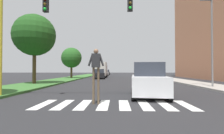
# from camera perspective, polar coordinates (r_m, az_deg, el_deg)

# --- Properties ---
(ground_plane) EXTENTS (140.00, 140.00, 0.00)m
(ground_plane) POSITION_cam_1_polar(r_m,az_deg,el_deg) (30.00, 1.53, -3.97)
(ground_plane) COLOR #262628
(crosswalk) EXTENTS (6.75, 2.20, 0.01)m
(crosswalk) POSITION_cam_1_polar(r_m,az_deg,el_deg) (7.55, 0.67, -12.73)
(crosswalk) COLOR silver
(crosswalk) RESTS_ON ground_plane
(median_strip) EXTENTS (4.23, 64.00, 0.15)m
(median_strip) POSITION_cam_1_polar(r_m,az_deg,el_deg) (29.19, -14.63, -3.87)
(median_strip) COLOR #386B2D
(median_strip) RESTS_ON ground_plane
(tree_mid) EXTENTS (4.30, 4.30, 7.17)m
(tree_mid) POSITION_cam_1_polar(r_m,az_deg,el_deg) (19.44, -24.92, 9.78)
(tree_mid) COLOR #4C3823
(tree_mid) RESTS_ON median_strip
(tree_far) EXTENTS (3.59, 3.59, 5.38)m
(tree_far) POSITION_cam_1_polar(r_m,az_deg,el_deg) (30.65, -13.66, 3.08)
(tree_far) COLOR #4C3823
(tree_far) RESTS_ON median_strip
(sidewalk_right) EXTENTS (3.00, 64.00, 0.15)m
(sidewalk_right) POSITION_cam_1_polar(r_m,az_deg,el_deg) (29.27, 18.78, -3.84)
(sidewalk_right) COLOR #9E9991
(sidewalk_right) RESTS_ON ground_plane
(traffic_light_gantry) EXTENTS (8.46, 0.30, 6.00)m
(traffic_light_gantry) POSITION_cam_1_polar(r_m,az_deg,el_deg) (10.18, -22.00, 15.06)
(traffic_light_gantry) COLOR gold
(traffic_light_gantry) RESTS_ON median_strip
(street_lamp_right) EXTENTS (1.02, 0.24, 7.50)m
(street_lamp_right) POSITION_cam_1_polar(r_m,az_deg,el_deg) (16.66, 30.67, 9.70)
(street_lamp_right) COLOR slate
(street_lamp_right) RESTS_ON sidewalk_right
(pedestrian_performer) EXTENTS (0.75, 0.25, 2.49)m
(pedestrian_performer) POSITION_cam_1_polar(r_m,az_deg,el_deg) (7.54, -5.49, -0.06)
(pedestrian_performer) COLOR brown
(pedestrian_performer) RESTS_ON ground_plane
(suv_crossing) EXTENTS (2.37, 4.76, 1.97)m
(suv_crossing) POSITION_cam_1_polar(r_m,az_deg,el_deg) (10.38, 12.17, -4.34)
(suv_crossing) COLOR silver
(suv_crossing) RESTS_ON ground_plane
(sedan_midblock) EXTENTS (2.26, 4.24, 1.71)m
(sedan_midblock) POSITION_cam_1_polar(r_m,az_deg,el_deg) (29.45, -4.36, -2.48)
(sedan_midblock) COLOR black
(sedan_midblock) RESTS_ON ground_plane
(sedan_distant) EXTENTS (2.08, 4.47, 1.68)m
(sedan_distant) POSITION_cam_1_polar(r_m,az_deg,el_deg) (43.98, -2.56, -2.02)
(sedan_distant) COLOR silver
(sedan_distant) RESTS_ON ground_plane
(sedan_far_horizon) EXTENTS (1.82, 4.52, 1.67)m
(sedan_far_horizon) POSITION_cam_1_polar(r_m,az_deg,el_deg) (54.11, -1.78, -1.84)
(sedan_far_horizon) COLOR black
(sedan_far_horizon) RESTS_ON ground_plane
(truck_box_delivery) EXTENTS (2.40, 6.20, 3.10)m
(truck_box_delivery) POSITION_cam_1_polar(r_m,az_deg,el_deg) (34.66, -3.78, -0.87)
(truck_box_delivery) COLOR silver
(truck_box_delivery) RESTS_ON ground_plane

